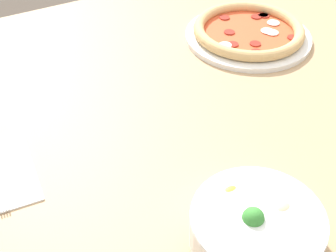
% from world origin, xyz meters
% --- Properties ---
extents(dining_table, '(1.36, 1.07, 0.75)m').
position_xyz_m(dining_table, '(0.00, 0.00, 0.66)').
color(dining_table, tan).
rests_on(dining_table, ground_plane).
extents(pizza, '(0.31, 0.31, 0.04)m').
position_xyz_m(pizza, '(-0.18, -0.14, 0.77)').
color(pizza, white).
rests_on(pizza, dining_table).
extents(bowl, '(0.20, 0.20, 0.08)m').
position_xyz_m(bowl, '(0.16, 0.35, 0.79)').
color(bowl, white).
rests_on(bowl, dining_table).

